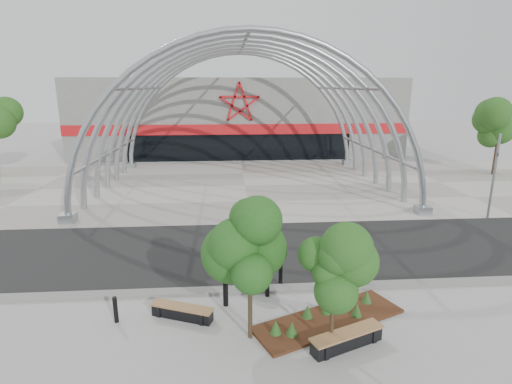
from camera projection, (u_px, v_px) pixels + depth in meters
name	position (u px, v px, depth m)	size (l,w,h in m)	color
ground	(264.00, 287.00, 14.81)	(140.00, 140.00, 0.00)	#9D9C98
road	(257.00, 250.00, 18.18)	(140.00, 7.00, 0.02)	black
forecourt	(245.00, 186.00, 29.74)	(60.00, 17.00, 0.04)	gray
kerb	(264.00, 289.00, 14.55)	(60.00, 0.50, 0.12)	slate
arena_building	(238.00, 115.00, 46.01)	(34.00, 15.24, 8.00)	slate
vault_canopy	(245.00, 186.00, 29.74)	(20.80, 15.80, 20.36)	#989DA2
planting_bed	(327.00, 317.00, 12.65)	(5.18, 3.38, 0.53)	#35150C
signal_pole	(494.00, 175.00, 21.86)	(0.13, 0.67, 4.77)	gray
street_tree_0	(250.00, 244.00, 11.10)	(1.81, 1.81, 4.13)	black
street_tree_1	(335.00, 270.00, 10.83)	(1.42, 1.42, 3.35)	#332414
bench_0	(182.00, 312.00, 12.80)	(2.09, 1.18, 0.43)	black
bench_1	(347.00, 340.00, 11.37)	(2.33, 1.34, 0.48)	black
bollard_0	(116.00, 310.00, 12.52)	(0.14, 0.14, 0.87)	black
bollard_1	(226.00, 291.00, 13.45)	(0.18, 0.18, 1.10)	black
bollard_2	(267.00, 284.00, 14.07)	(0.15, 0.15, 0.95)	black
bollard_3	(281.00, 275.00, 14.83)	(0.14, 0.14, 0.89)	black
bollard_4	(367.00, 275.00, 14.78)	(0.15, 0.15, 0.93)	black
bg_tree_1	(500.00, 124.00, 32.52)	(2.70, 2.70, 5.91)	black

